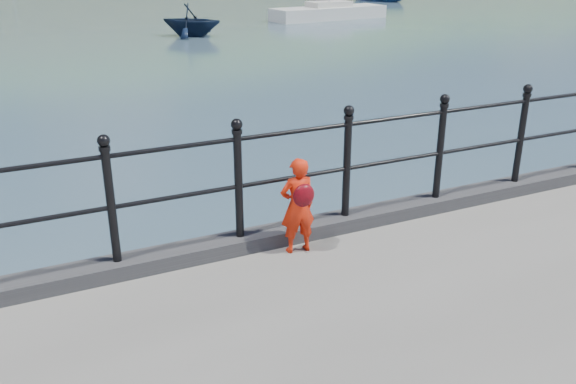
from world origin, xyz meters
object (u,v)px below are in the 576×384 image
railing (295,163)px  child (298,205)px  launch_navy (191,20)px  sailboat_near (329,13)px

railing → child: (-0.10, -0.27, -0.33)m
railing → launch_navy: 23.87m
railing → launch_navy: bearing=75.7°
child → launch_navy: child is taller
child → launch_navy: bearing=-100.9°
launch_navy → sailboat_near: bearing=-25.9°
launch_navy → sailboat_near: 10.16m
child → sailboat_near: bearing=-116.0°
railing → sailboat_near: (15.29, 26.95, -1.48)m
child → launch_navy: (5.99, 23.38, -0.75)m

